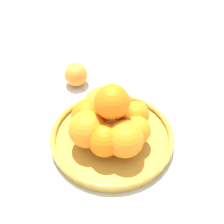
# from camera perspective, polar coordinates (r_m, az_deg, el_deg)

# --- Properties ---
(ground_plane) EXTENTS (4.00, 4.00, 0.00)m
(ground_plane) POSITION_cam_1_polar(r_m,az_deg,el_deg) (0.75, -0.00, -5.22)
(ground_plane) COLOR beige
(fruit_bowl) EXTENTS (0.29, 0.29, 0.03)m
(fruit_bowl) POSITION_cam_1_polar(r_m,az_deg,el_deg) (0.74, -0.00, -4.53)
(fruit_bowl) COLOR gold
(fruit_bowl) RESTS_ON ground_plane
(orange_pile) EXTENTS (0.19, 0.20, 0.14)m
(orange_pile) POSITION_cam_1_polar(r_m,az_deg,el_deg) (0.69, -0.51, -1.45)
(orange_pile) COLOR orange
(orange_pile) RESTS_ON fruit_bowl
(stray_orange) EXTENTS (0.07, 0.07, 0.07)m
(stray_orange) POSITION_cam_1_polar(r_m,az_deg,el_deg) (0.88, -6.60, 6.83)
(stray_orange) COLOR orange
(stray_orange) RESTS_ON ground_plane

